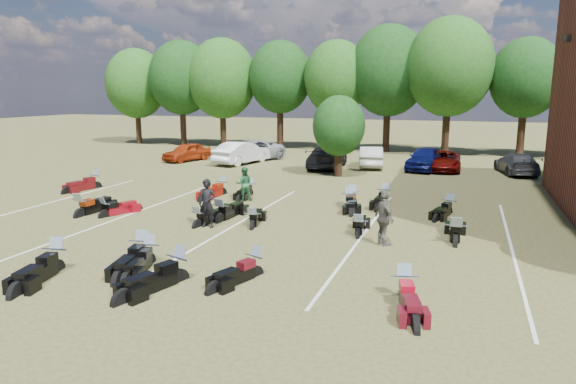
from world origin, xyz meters
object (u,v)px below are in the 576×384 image
at_px(person_grey, 384,218).
at_px(motorcycle_14, 96,188).
at_px(person_black, 207,203).
at_px(person_green, 244,184).
at_px(car_4, 425,158).
at_px(motorcycle_3, 142,262).
at_px(motorcycle_7, 105,217).
at_px(car_0, 187,152).

height_order(person_grey, motorcycle_14, person_grey).
xyz_separation_m(person_black, person_green, (-0.70, 5.00, -0.13)).
xyz_separation_m(person_black, person_grey, (6.74, -0.09, -0.00)).
bearing_deg(person_grey, car_4, -38.09).
height_order(person_green, motorcycle_3, person_green).
bearing_deg(motorcycle_7, person_green, -111.51).
relative_size(car_0, car_4, 0.87).
distance_m(person_green, motorcycle_7, 6.49).
xyz_separation_m(car_0, motorcycle_14, (0.96, -11.30, -0.68)).
bearing_deg(person_black, car_4, 67.79).
height_order(car_4, motorcycle_14, car_4).
height_order(motorcycle_7, motorcycle_14, motorcycle_14).
xyz_separation_m(person_black, motorcycle_3, (0.04, -4.32, -0.94)).
distance_m(person_black, motorcycle_14, 11.03).
xyz_separation_m(car_4, motorcycle_3, (-6.67, -22.17, -0.78)).
bearing_deg(car_4, motorcycle_7, -112.75).
height_order(car_4, motorcycle_3, car_4).
xyz_separation_m(person_green, motorcycle_14, (-8.92, 0.32, -0.82)).
bearing_deg(car_4, person_green, -109.80).
bearing_deg(person_grey, car_0, 7.81).
xyz_separation_m(person_grey, motorcycle_14, (-16.36, 5.41, -0.94)).
distance_m(car_0, motorcycle_14, 11.36).
xyz_separation_m(person_green, person_grey, (7.44, -5.09, 0.13)).
bearing_deg(car_4, motorcycle_14, -132.34).
bearing_deg(motorcycle_3, car_4, 59.66).
bearing_deg(person_green, motorcycle_14, -25.93).
height_order(car_4, person_black, person_black).
relative_size(car_4, person_grey, 2.42).
xyz_separation_m(car_4, person_black, (-6.70, -17.85, 0.17)).
relative_size(car_4, person_green, 2.79).
xyz_separation_m(person_green, motorcycle_3, (0.73, -9.32, -0.82)).
xyz_separation_m(motorcycle_3, motorcycle_14, (-9.66, 9.64, 0.00)).
distance_m(car_0, person_grey, 24.07).
xyz_separation_m(motorcycle_3, motorcycle_7, (-4.85, 4.37, 0.00)).
height_order(car_0, person_grey, person_grey).
height_order(motorcycle_3, motorcycle_7, motorcycle_3).
height_order(person_green, motorcycle_14, person_green).
bearing_deg(motorcycle_14, car_0, 105.96).
bearing_deg(car_0, person_green, -32.28).
bearing_deg(motorcycle_3, car_0, 103.27).
bearing_deg(person_green, car_4, -143.84).
relative_size(car_4, person_black, 2.42).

